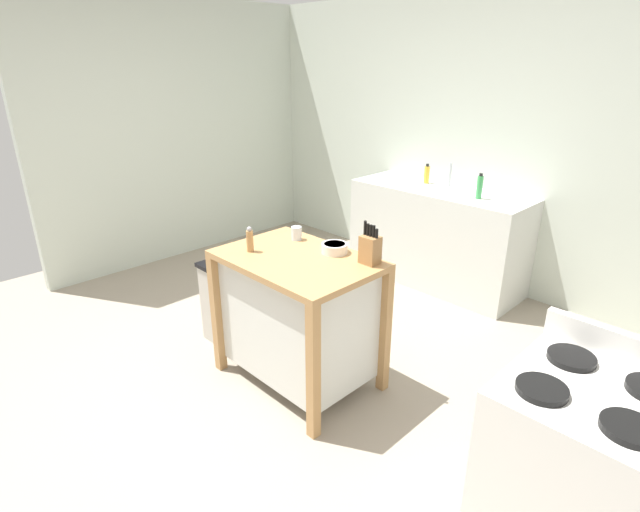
{
  "coord_description": "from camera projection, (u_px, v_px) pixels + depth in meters",
  "views": [
    {
      "loc": [
        2.27,
        -1.7,
        2.02
      ],
      "look_at": [
        0.18,
        0.36,
        0.84
      ],
      "focal_mm": 27.47,
      "sensor_mm": 36.0,
      "label": 1
    }
  ],
  "objects": [
    {
      "name": "trash_bin",
      "position": [
        227.0,
        303.0,
        3.68
      ],
      "size": [
        0.36,
        0.28,
        0.63
      ],
      "color": "#B7B2A8",
      "rests_on": "ground"
    },
    {
      "name": "bowl_stoneware_deep",
      "position": [
        335.0,
        248.0,
        3.07
      ],
      "size": [
        0.16,
        0.16,
        0.06
      ],
      "color": "silver",
      "rests_on": "kitchen_island"
    },
    {
      "name": "wall_back",
      "position": [
        472.0,
        143.0,
        4.5
      ],
      "size": [
        4.98,
        0.1,
        2.6
      ],
      "primitive_type": "cube",
      "color": "silver",
      "rests_on": "ground"
    },
    {
      "name": "bottle_dish_soap",
      "position": [
        480.0,
        187.0,
        4.12
      ],
      "size": [
        0.05,
        0.05,
        0.22
      ],
      "color": "green",
      "rests_on": "sink_counter"
    },
    {
      "name": "ground_plane",
      "position": [
        264.0,
        376.0,
        3.35
      ],
      "size": [
        6.01,
        6.01,
        0.0
      ],
      "primitive_type": "plane",
      "color": "gray",
      "rests_on": "ground"
    },
    {
      "name": "sink_faucet",
      "position": [
        450.0,
        175.0,
        4.51
      ],
      "size": [
        0.02,
        0.02,
        0.22
      ],
      "color": "#B7BCC1",
      "rests_on": "sink_counter"
    },
    {
      "name": "stove",
      "position": [
        573.0,
        487.0,
        1.91
      ],
      "size": [
        0.6,
        0.6,
        1.04
      ],
      "color": "white",
      "rests_on": "ground"
    },
    {
      "name": "kitchen_island",
      "position": [
        298.0,
        313.0,
        3.16
      ],
      "size": [
        1.0,
        0.69,
        0.89
      ],
      "color": "#AD7F4C",
      "rests_on": "ground"
    },
    {
      "name": "sink_counter",
      "position": [
        436.0,
        236.0,
        4.63
      ],
      "size": [
        1.65,
        0.6,
        0.92
      ],
      "color": "silver",
      "rests_on": "ground"
    },
    {
      "name": "wall_left",
      "position": [
        182.0,
        133.0,
        5.13
      ],
      "size": [
        0.1,
        3.11,
        2.6
      ],
      "primitive_type": "cube",
      "color": "beige",
      "rests_on": "ground"
    },
    {
      "name": "drinking_cup",
      "position": [
        296.0,
        233.0,
        3.29
      ],
      "size": [
        0.07,
        0.07,
        0.09
      ],
      "color": "silver",
      "rests_on": "kitchen_island"
    },
    {
      "name": "knife_block",
      "position": [
        370.0,
        249.0,
        2.89
      ],
      "size": [
        0.11,
        0.09,
        0.25
      ],
      "color": "#9E7042",
      "rests_on": "kitchen_island"
    },
    {
      "name": "pepper_grinder",
      "position": [
        250.0,
        240.0,
        3.07
      ],
      "size": [
        0.04,
        0.04,
        0.16
      ],
      "color": "#AD7F4C",
      "rests_on": "kitchen_island"
    },
    {
      "name": "bottle_hand_soap",
      "position": [
        427.0,
        174.0,
        4.64
      ],
      "size": [
        0.05,
        0.05,
        0.19
      ],
      "color": "yellow",
      "rests_on": "sink_counter"
    }
  ]
}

